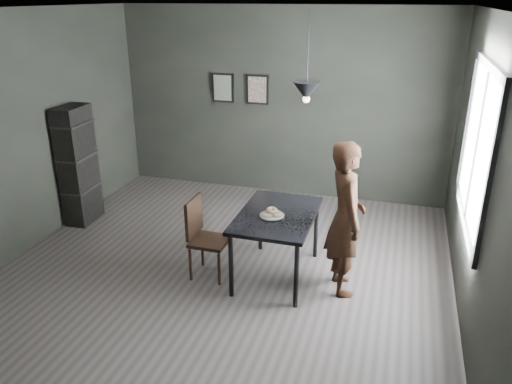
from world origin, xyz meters
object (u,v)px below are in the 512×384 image
(cafe_table, at_px, (277,220))
(shelf_unit, at_px, (78,165))
(white_plate, at_px, (272,216))
(pendant_lamp, at_px, (307,91))
(wood_chair, at_px, (203,232))
(woman, at_px, (346,219))

(cafe_table, relative_size, shelf_unit, 0.75)
(cafe_table, relative_size, white_plate, 5.22)
(cafe_table, bearing_deg, pendant_lamp, 21.80)
(wood_chair, bearing_deg, shelf_unit, 158.42)
(cafe_table, xyz_separation_m, pendant_lamp, (0.25, 0.10, 1.38))
(woman, height_order, wood_chair, woman)
(white_plate, bearing_deg, cafe_table, 70.59)
(woman, xyz_separation_m, wood_chair, (-1.51, -0.15, -0.30))
(shelf_unit, bearing_deg, wood_chair, -25.36)
(woman, bearing_deg, shelf_unit, 58.89)
(pendant_lamp, bearing_deg, wood_chair, -163.39)
(woman, distance_m, wood_chair, 1.55)
(wood_chair, bearing_deg, pendant_lamp, 17.05)
(white_plate, distance_m, wood_chair, 0.79)
(cafe_table, distance_m, wood_chair, 0.82)
(wood_chair, xyz_separation_m, shelf_unit, (-2.14, 0.87, 0.28))
(wood_chair, bearing_deg, cafe_table, 15.32)
(shelf_unit, height_order, pendant_lamp, pendant_lamp)
(woman, height_order, pendant_lamp, pendant_lamp)
(cafe_table, xyz_separation_m, shelf_unit, (-2.92, 0.66, 0.13))
(cafe_table, bearing_deg, white_plate, -109.41)
(shelf_unit, bearing_deg, cafe_table, -16.04)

